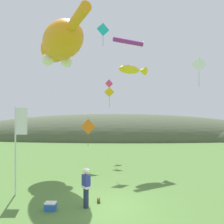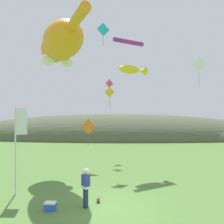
{
  "view_description": "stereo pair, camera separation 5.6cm",
  "coord_description": "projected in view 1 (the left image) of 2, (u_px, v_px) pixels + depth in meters",
  "views": [
    {
      "loc": [
        0.27,
        -9.94,
        4.27
      ],
      "look_at": [
        0.0,
        4.0,
        4.35
      ],
      "focal_mm": 35.0,
      "sensor_mm": 36.0,
      "label": 1
    },
    {
      "loc": [
        0.32,
        -9.94,
        4.27
      ],
      "look_at": [
        0.0,
        4.0,
        4.35
      ],
      "focal_mm": 35.0,
      "sensor_mm": 36.0,
      "label": 2
    }
  ],
  "objects": [
    {
      "name": "festival_attendant",
      "position": [
        86.0,
        186.0,
        9.86
      ],
      "size": [
        0.46,
        0.49,
        1.77
      ],
      "color": "#232D47",
      "rests_on": "ground"
    },
    {
      "name": "kite_diamond_pink",
      "position": [
        109.0,
        84.0,
        21.83
      ],
      "size": [
        0.77,
        0.42,
        1.76
      ],
      "color": "#E53F8C"
    },
    {
      "name": "kite_spool",
      "position": [
        99.0,
        200.0,
        10.42
      ],
      "size": [
        0.13,
        0.27,
        0.27
      ],
      "color": "olive",
      "rests_on": "ground"
    },
    {
      "name": "kite_diamond_white",
      "position": [
        199.0,
        65.0,
        13.27
      ],
      "size": [
        0.98,
        0.1,
        1.89
      ],
      "color": "white"
    },
    {
      "name": "festival_banner_pole",
      "position": [
        18.0,
        137.0,
        11.42
      ],
      "size": [
        0.66,
        0.08,
        4.6
      ],
      "color": "silver",
      "rests_on": "ground"
    },
    {
      "name": "kite_fish_windsock",
      "position": [
        132.0,
        70.0,
        17.3
      ],
      "size": [
        2.48,
        1.73,
        0.76
      ],
      "color": "yellow"
    },
    {
      "name": "picnic_cooler",
      "position": [
        51.0,
        206.0,
        9.57
      ],
      "size": [
        0.5,
        0.34,
        0.36
      ],
      "color": "blue",
      "rests_on": "ground"
    },
    {
      "name": "kite_diamond_teal",
      "position": [
        103.0,
        30.0,
        19.2
      ],
      "size": [
        1.1,
        0.46,
        2.08
      ],
      "color": "#19BFBF"
    },
    {
      "name": "kite_tube_streamer",
      "position": [
        129.0,
        42.0,
        18.31
      ],
      "size": [
        2.7,
        1.76,
        0.44
      ],
      "color": "#8C268C"
    },
    {
      "name": "kite_diamond_gold",
      "position": [
        109.0,
        92.0,
        19.71
      ],
      "size": [
        0.92,
        0.15,
        1.83
      ],
      "color": "yellow"
    },
    {
      "name": "kite_diamond_orange",
      "position": [
        88.0,
        127.0,
        16.85
      ],
      "size": [
        1.18,
        0.22,
        2.09
      ],
      "color": "orange"
    },
    {
      "name": "ground_plane",
      "position": [
        110.0,
        207.0,
        9.92
      ],
      "size": [
        120.0,
        120.0,
        0.0
      ],
      "primitive_type": "plane",
      "color": "#517A38"
    },
    {
      "name": "kite_giant_cat",
      "position": [
        60.0,
        44.0,
        15.69
      ],
      "size": [
        4.97,
        8.52,
        2.81
      ],
      "color": "orange"
    },
    {
      "name": "distant_hill_ridge",
      "position": [
        129.0,
        138.0,
        37.92
      ],
      "size": [
        61.19,
        14.1,
        8.36
      ],
      "color": "#4C563D",
      "rests_on": "ground"
    }
  ]
}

